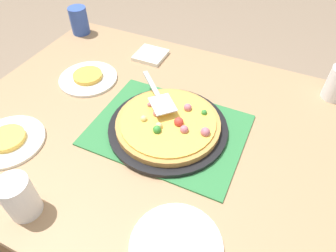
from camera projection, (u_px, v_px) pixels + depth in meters
ground_plane at (168, 233)px, 1.50m from camera, size 8.00×8.00×0.00m
dining_table at (168, 152)px, 1.04m from camera, size 1.40×1.00×0.75m
placemat at (168, 130)px, 0.96m from camera, size 0.48×0.36×0.01m
pizza_pan at (168, 128)px, 0.96m from camera, size 0.38×0.38×0.01m
pizza at (168, 123)px, 0.94m from camera, size 0.33×0.33×0.05m
plate_near_left at (88, 78)px, 1.15m from camera, size 0.22×0.22×0.01m
plate_far_right at (9, 141)px, 0.93m from camera, size 0.22×0.22×0.01m
plate_side at (176, 246)px, 0.70m from camera, size 0.22×0.22×0.01m
served_slice_left at (88, 76)px, 1.14m from camera, size 0.11×0.11×0.02m
served_slice_right at (7, 138)px, 0.92m from camera, size 0.11×0.11×0.02m
cup_near at (79, 21)px, 1.37m from camera, size 0.08×0.08×0.12m
cup_corner at (19, 197)px, 0.73m from camera, size 0.08×0.08×0.12m
pizza_server at (158, 95)px, 0.98m from camera, size 0.19×0.19×0.01m
napkin_stack at (151, 55)px, 1.26m from camera, size 0.12×0.12×0.02m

